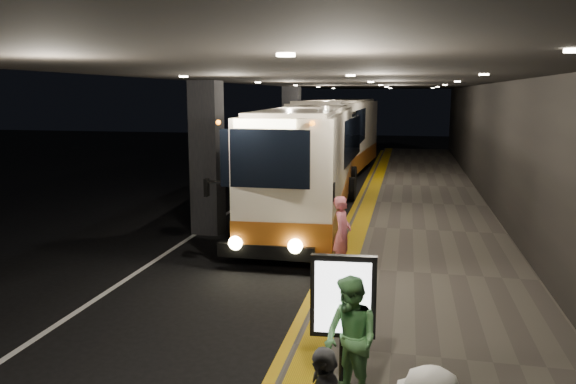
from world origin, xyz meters
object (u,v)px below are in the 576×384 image
(coach_second, at_px, (339,141))
(passenger_boarding, at_px, (342,233))
(info_sign, at_px, (343,299))
(stanchion_post, at_px, (330,299))
(passenger_waiting_green, at_px, (351,340))
(coach_main, at_px, (308,169))

(coach_second, relative_size, passenger_boarding, 7.02)
(info_sign, height_order, stanchion_post, info_sign)
(coach_second, distance_m, passenger_waiting_green, 21.15)
(coach_main, height_order, passenger_waiting_green, coach_main)
(coach_second, xyz_separation_m, passenger_waiting_green, (2.72, -20.96, -0.79))
(passenger_boarding, height_order, stanchion_post, passenger_boarding)
(passenger_boarding, bearing_deg, info_sign, -167.97)
(coach_second, relative_size, stanchion_post, 11.69)
(coach_second, relative_size, passenger_waiting_green, 7.22)
(passenger_waiting_green, distance_m, stanchion_post, 2.27)
(coach_main, bearing_deg, coach_second, 87.98)
(stanchion_post, bearing_deg, coach_main, 102.42)
(coach_second, bearing_deg, stanchion_post, -80.08)
(passenger_boarding, bearing_deg, passenger_waiting_green, -166.89)
(passenger_boarding, bearing_deg, coach_second, 12.58)
(passenger_boarding, height_order, passenger_waiting_green, passenger_boarding)
(coach_main, height_order, info_sign, coach_main)
(passenger_waiting_green, bearing_deg, stanchion_post, 151.36)
(coach_main, relative_size, stanchion_post, 11.31)
(passenger_boarding, height_order, info_sign, info_sign)
(passenger_boarding, distance_m, stanchion_post, 3.20)
(coach_main, relative_size, passenger_waiting_green, 6.98)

